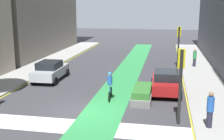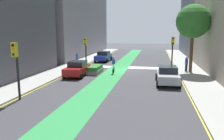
# 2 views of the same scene
# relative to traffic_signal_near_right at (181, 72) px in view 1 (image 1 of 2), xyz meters

# --- Properties ---
(ground_plane) EXTENTS (120.00, 120.00, 0.00)m
(ground_plane) POSITION_rel_traffic_signal_near_right_xyz_m (-5.30, 0.55, -2.70)
(ground_plane) COLOR #38383D
(bike_lane_paint) EXTENTS (2.40, 60.00, 0.01)m
(bike_lane_paint) POSITION_rel_traffic_signal_near_right_xyz_m (-4.15, 0.55, -2.70)
(bike_lane_paint) COLOR #2D8C47
(bike_lane_paint) RESTS_ON ground_plane
(crosswalk_band) EXTENTS (12.00, 1.80, 0.01)m
(crosswalk_band) POSITION_rel_traffic_signal_near_right_xyz_m (-5.30, -1.45, -2.70)
(crosswalk_band) COLOR silver
(crosswalk_band) RESTS_ON ground_plane
(sidewalk_right) EXTENTS (3.00, 60.00, 0.15)m
(sidewalk_right) POSITION_rel_traffic_signal_near_right_xyz_m (2.20, 0.55, -2.63)
(sidewalk_right) COLOR #9E9E99
(sidewalk_right) RESTS_ON ground_plane
(curb_stripe_right) EXTENTS (0.16, 60.00, 0.01)m
(curb_stripe_right) POSITION_rel_traffic_signal_near_right_xyz_m (0.70, 0.55, -2.70)
(curb_stripe_right) COLOR yellow
(curb_stripe_right) RESTS_ON ground_plane
(traffic_signal_near_right) EXTENTS (0.35, 0.52, 3.84)m
(traffic_signal_near_right) POSITION_rel_traffic_signal_near_right_xyz_m (0.00, 0.00, 0.00)
(traffic_signal_near_right) COLOR black
(traffic_signal_near_right) RESTS_ON ground_plane
(traffic_signal_far_right) EXTENTS (0.35, 0.52, 3.95)m
(traffic_signal_far_right) POSITION_rel_traffic_signal_near_right_xyz_m (0.38, 14.06, 0.08)
(traffic_signal_far_right) COLOR black
(traffic_signal_far_right) RESTS_ON ground_plane
(car_silver_left_far) EXTENTS (2.11, 4.24, 1.57)m
(car_silver_left_far) POSITION_rel_traffic_signal_near_right_xyz_m (-9.86, 7.06, -1.90)
(car_silver_left_far) COLOR #B2B7BF
(car_silver_left_far) RESTS_ON ground_plane
(car_red_right_far) EXTENTS (2.13, 4.25, 1.57)m
(car_red_right_far) POSITION_rel_traffic_signal_near_right_xyz_m (-0.71, 5.22, -1.90)
(car_red_right_far) COLOR #A51919
(car_red_right_far) RESTS_ON ground_plane
(cyclist_in_lane) EXTENTS (0.32, 1.73, 1.86)m
(cyclist_in_lane) POSITION_rel_traffic_signal_near_right_xyz_m (-4.18, 3.03, -1.73)
(cyclist_in_lane) COLOR black
(cyclist_in_lane) RESTS_ON ground_plane
(pedestrian_sidewalk_right_a) EXTENTS (0.34, 0.34, 1.78)m
(pedestrian_sidewalk_right_a) POSITION_rel_traffic_signal_near_right_xyz_m (1.42, -0.66, -1.64)
(pedestrian_sidewalk_right_a) COLOR #262638
(pedestrian_sidewalk_right_a) RESTS_ON sidewalk_right
(pedestrian_sidewalk_right_b) EXTENTS (0.34, 0.34, 1.67)m
(pedestrian_sidewalk_right_b) POSITION_rel_traffic_signal_near_right_xyz_m (1.97, 14.17, -1.70)
(pedestrian_sidewalk_right_b) COLOR #262638
(pedestrian_sidewalk_right_b) RESTS_ON sidewalk_right
(median_planter) EXTENTS (1.19, 3.18, 0.85)m
(median_planter) POSITION_rel_traffic_signal_near_right_xyz_m (-2.15, 3.36, -2.30)
(median_planter) COLOR slate
(median_planter) RESTS_ON ground_plane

